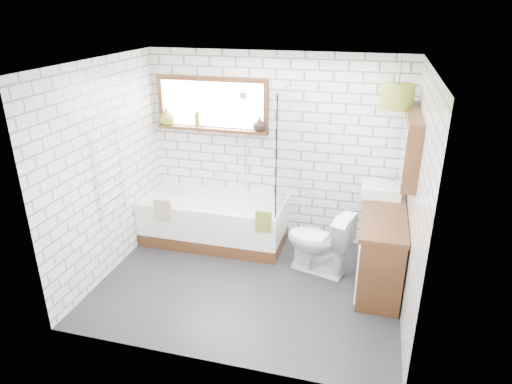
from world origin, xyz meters
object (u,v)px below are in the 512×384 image
(bathtub, at_px, (214,220))
(vanity, at_px, (381,245))
(pendant, at_px, (398,96))
(basin, at_px, (381,190))
(toilet, at_px, (318,242))

(bathtub, distance_m, vanity, 2.23)
(bathtub, bearing_deg, vanity, -9.18)
(pendant, bearing_deg, bathtub, 179.21)
(bathtub, height_order, basin, basin)
(toilet, height_order, pendant, pendant)
(vanity, xyz_separation_m, pendant, (-0.00, 0.32, 1.66))
(bathtub, xyz_separation_m, basin, (2.14, 0.11, 0.63))
(vanity, relative_size, toilet, 1.91)
(vanity, distance_m, toilet, 0.73)
(bathtub, height_order, toilet, toilet)
(bathtub, xyz_separation_m, pendant, (2.19, -0.03, 1.79))
(bathtub, distance_m, toilet, 1.53)
(basin, bearing_deg, vanity, -82.62)
(basin, distance_m, toilet, 0.99)
(toilet, relative_size, pendant, 2.25)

